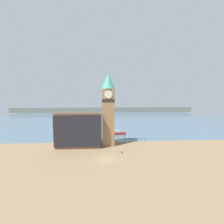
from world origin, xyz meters
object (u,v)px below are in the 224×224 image
(clock_tower, at_px, (108,108))
(mooring_bollard_near, at_px, (122,152))
(boat_near, at_px, (119,133))
(pier_building, at_px, (79,129))
(lamp_post, at_px, (124,135))

(clock_tower, relative_size, mooring_bollard_near, 32.49)
(clock_tower, bearing_deg, boat_near, 70.02)
(boat_near, relative_size, mooring_bollard_near, 7.68)
(boat_near, distance_m, mooring_bollard_near, 20.72)
(pier_building, xyz_separation_m, mooring_bollard_near, (12.11, -7.13, -4.80))
(boat_near, xyz_separation_m, mooring_bollard_near, (-1.48, -20.66, -0.22))
(pier_building, height_order, mooring_bollard_near, pier_building)
(clock_tower, xyz_separation_m, mooring_bollard_near, (3.26, -7.62, -11.36))
(boat_near, bearing_deg, mooring_bollard_near, -102.72)
(clock_tower, relative_size, boat_near, 4.23)
(clock_tower, xyz_separation_m, lamp_post, (5.13, 0.26, -8.67))
(pier_building, relative_size, mooring_bollard_near, 20.00)
(boat_near, height_order, mooring_bollard_near, boat_near)
(pier_building, distance_m, lamp_post, 14.16)
(boat_near, height_order, lamp_post, lamp_post)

